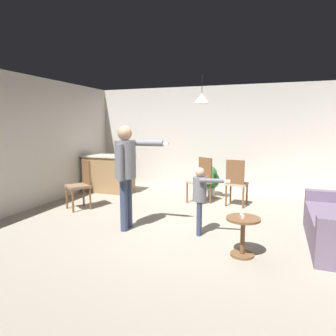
# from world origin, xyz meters

# --- Properties ---
(ground) EXTENTS (7.68, 7.68, 0.00)m
(ground) POSITION_xyz_m (0.00, 0.00, 0.00)
(ground) COLOR #9E9384
(wall_back) EXTENTS (6.40, 0.10, 2.70)m
(wall_back) POSITION_xyz_m (0.00, 3.20, 1.35)
(wall_back) COLOR beige
(wall_back) RESTS_ON ground
(wall_left) EXTENTS (0.10, 6.40, 2.70)m
(wall_left) POSITION_xyz_m (-3.20, 0.00, 1.35)
(wall_left) COLOR beige
(wall_left) RESTS_ON ground
(kitchen_counter) EXTENTS (1.26, 0.66, 0.95)m
(kitchen_counter) POSITION_xyz_m (-2.45, 2.09, 0.48)
(kitchen_counter) COLOR #99754C
(kitchen_counter) RESTS_ON ground
(side_table_by_couch) EXTENTS (0.44, 0.44, 0.52)m
(side_table_by_couch) POSITION_xyz_m (1.17, -0.71, 0.33)
(side_table_by_couch) COLOR brown
(side_table_by_couch) RESTS_ON ground
(person_adult) EXTENTS (0.83, 0.52, 1.70)m
(person_adult) POSITION_xyz_m (-0.73, -0.28, 1.05)
(person_adult) COLOR #384260
(person_adult) RESTS_ON ground
(person_child) EXTENTS (0.58, 0.31, 1.07)m
(person_child) POSITION_xyz_m (0.47, -0.14, 0.66)
(person_child) COLOR #384260
(person_child) RESTS_ON ground
(dining_chair_by_counter) EXTENTS (0.58, 0.58, 1.00)m
(dining_chair_by_counter) POSITION_xyz_m (0.04, 1.79, 0.55)
(dining_chair_by_counter) COLOR brown
(dining_chair_by_counter) RESTS_ON ground
(dining_chair_near_wall) EXTENTS (0.47, 0.47, 1.00)m
(dining_chair_near_wall) POSITION_xyz_m (0.80, 1.75, 0.55)
(dining_chair_near_wall) COLOR brown
(dining_chair_near_wall) RESTS_ON ground
(dining_chair_centre_back) EXTENTS (0.58, 0.58, 1.00)m
(dining_chair_centre_back) POSITION_xyz_m (-2.18, 0.52, 0.55)
(dining_chair_centre_back) COLOR brown
(dining_chair_centre_back) RESTS_ON ground
(potted_plant_corner) EXTENTS (0.47, 0.47, 0.72)m
(potted_plant_corner) POSITION_xyz_m (0.07, 2.57, 0.40)
(potted_plant_corner) COLOR #B7B2AD
(potted_plant_corner) RESTS_ON ground
(spare_remote_on_table) EXTENTS (0.07, 0.13, 0.04)m
(spare_remote_on_table) POSITION_xyz_m (1.16, -0.71, 0.54)
(spare_remote_on_table) COLOR white
(spare_remote_on_table) RESTS_ON side_table_by_couch
(ceiling_light_pendant) EXTENTS (0.32, 0.32, 0.55)m
(ceiling_light_pendant) POSITION_xyz_m (0.09, 1.49, 2.25)
(ceiling_light_pendant) COLOR silver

